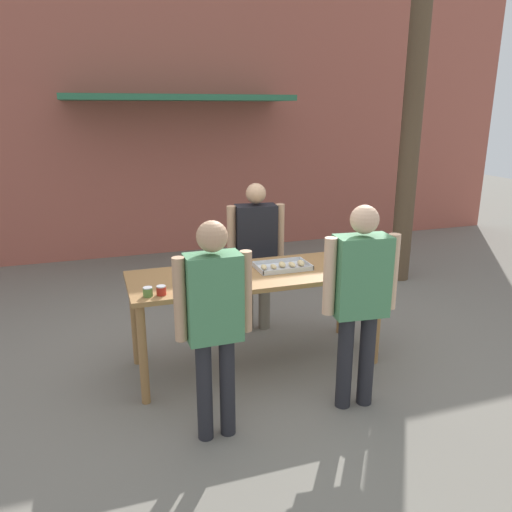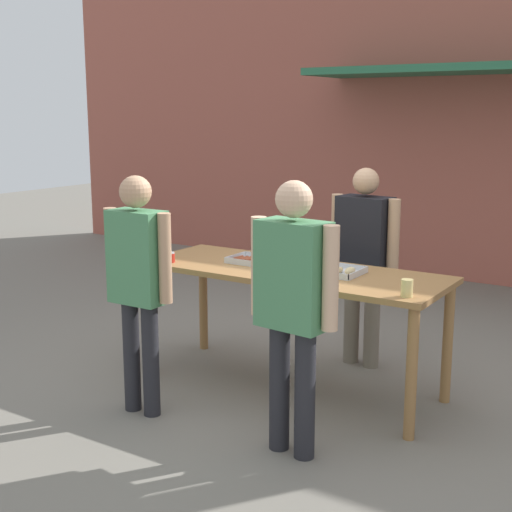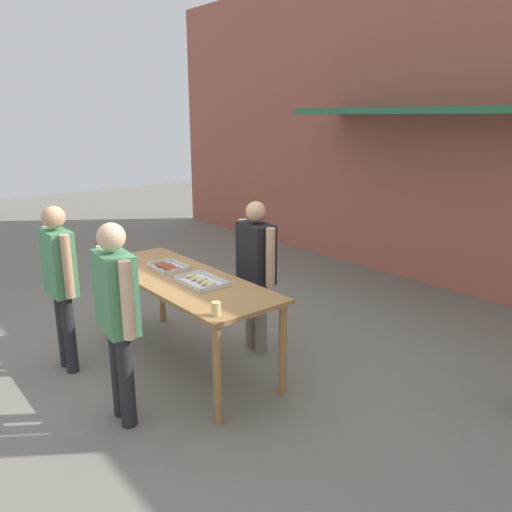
% 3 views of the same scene
% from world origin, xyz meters
% --- Properties ---
extents(ground_plane, '(24.00, 24.00, 0.00)m').
position_xyz_m(ground_plane, '(0.00, 0.00, 0.00)').
color(ground_plane, slate).
extents(building_facade_back, '(12.00, 1.11, 4.50)m').
position_xyz_m(building_facade_back, '(0.00, 3.98, 2.26)').
color(building_facade_back, '#A85647').
rests_on(building_facade_back, ground).
extents(serving_table, '(2.20, 0.81, 0.88)m').
position_xyz_m(serving_table, '(0.00, 0.00, 0.78)').
color(serving_table, olive).
rests_on(serving_table, ground).
extents(food_tray_sausages, '(0.38, 0.28, 0.04)m').
position_xyz_m(food_tray_sausages, '(-0.32, 0.04, 0.89)').
color(food_tray_sausages, silver).
rests_on(food_tray_sausages, serving_table).
extents(food_tray_buns, '(0.48, 0.31, 0.06)m').
position_xyz_m(food_tray_buns, '(0.27, 0.04, 0.90)').
color(food_tray_buns, silver).
rests_on(food_tray_buns, serving_table).
extents(condiment_jar_mustard, '(0.07, 0.07, 0.07)m').
position_xyz_m(condiment_jar_mustard, '(-0.97, -0.29, 0.92)').
color(condiment_jar_mustard, '#567A38').
rests_on(condiment_jar_mustard, serving_table).
extents(condiment_jar_ketchup, '(0.07, 0.07, 0.07)m').
position_xyz_m(condiment_jar_ketchup, '(-0.86, -0.29, 0.92)').
color(condiment_jar_ketchup, '#B22319').
rests_on(condiment_jar_ketchup, serving_table).
extents(beer_cup, '(0.07, 0.07, 0.11)m').
position_xyz_m(beer_cup, '(0.97, -0.29, 0.93)').
color(beer_cup, '#DBC67A').
rests_on(beer_cup, serving_table).
extents(person_server_behind_table, '(0.59, 0.27, 1.55)m').
position_xyz_m(person_server_behind_table, '(0.23, 0.71, 0.92)').
color(person_server_behind_table, '#756B5B').
rests_on(person_server_behind_table, ground).
extents(person_customer_holding_hotdog, '(0.53, 0.21, 1.58)m').
position_xyz_m(person_customer_holding_hotdog, '(-0.60, -0.92, 0.95)').
color(person_customer_holding_hotdog, '#232328').
rests_on(person_customer_holding_hotdog, ground).
extents(person_customer_with_cup, '(0.58, 0.26, 1.60)m').
position_xyz_m(person_customer_with_cup, '(0.52, -0.88, 0.95)').
color(person_customer_with_cup, '#232328').
rests_on(person_customer_with_cup, ground).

